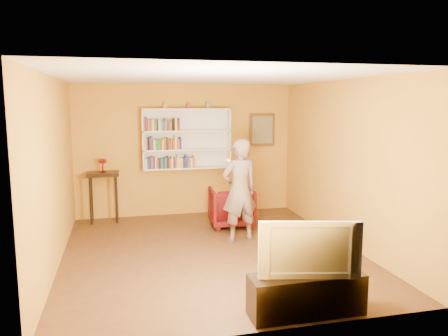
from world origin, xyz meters
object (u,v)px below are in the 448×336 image
Objects in this scene: bookshelf at (186,139)px; tv_cabinet at (306,294)px; console_table at (103,181)px; television at (308,247)px; person at (240,190)px; armchair at (231,207)px; ruby_lustre at (102,162)px.

tv_cabinet is at bearing -82.58° from bookshelf.
console_table is at bearing 116.86° from tv_cabinet.
console_table is 5.04m from television.
console_table is 0.57× the size of person.
person is 2.81m from tv_cabinet.
person is 1.58× the size of television.
console_table is 0.77× the size of tv_cabinet.
tv_cabinet is at bearing 93.15° from armchair.
bookshelf is at bearing 5.45° from console_table.
television is at bearing -82.58° from bookshelf.
tv_cabinet is 0.54m from television.
ruby_lustre reaches higher than console_table.
person reaches higher than television.
tv_cabinet is (0.61, -4.66, -1.36)m from bookshelf.
ruby_lustre is (-1.67, -0.16, -0.42)m from bookshelf.
armchair is 1.00m from person.
tv_cabinet is 1.17× the size of television.
bookshelf is 1.85m from console_table.
armchair is (2.36, -0.90, -0.45)m from console_table.
tv_cabinet is (2.28, -4.50, -0.59)m from console_table.
tv_cabinet is (-0.08, -3.60, -0.14)m from armchair.
tv_cabinet is at bearing -63.14° from ruby_lustre.
person is at bearing -72.64° from bookshelf.
bookshelf reaches higher than television.
armchair is 3.62m from television.
armchair is 0.63× the size of tv_cabinet.
console_table is 0.36m from ruby_lustre.
ruby_lustre is 0.15× the size of person.
ruby_lustre is at bearing -47.04° from person.
person is at bearing 103.51° from television.
ruby_lustre reaches higher than armchair.
television is (2.28, -4.50, -0.40)m from ruby_lustre.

